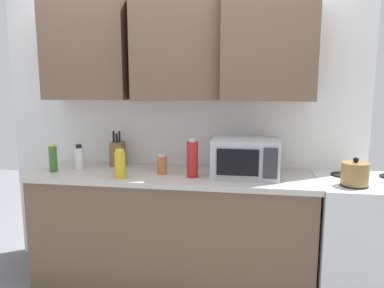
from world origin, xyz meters
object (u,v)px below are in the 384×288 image
bottle_red_sauce (192,159)px  bottle_white_jar (79,158)px  microwave (245,157)px  knife_block (118,153)px  kettle (355,173)px  bottle_yellow_mustard (120,164)px  bottle_spice_jar (162,164)px  stove_range (369,242)px  bottle_green_oil (53,159)px

bottle_red_sauce → bottle_white_jar: bottle_red_sauce is taller
microwave → knife_block: knife_block is taller
microwave → bottle_red_sauce: 0.39m
kettle → bottle_yellow_mustard: bearing=-178.3°
bottle_yellow_mustard → bottle_white_jar: bottle_yellow_mustard is taller
bottle_yellow_mustard → bottle_spice_jar: bearing=31.8°
kettle → bottle_red_sauce: 1.10m
bottle_spice_jar → bottle_white_jar: bearing=177.1°
knife_block → bottle_spice_jar: bearing=-27.0°
stove_range → bottle_white_jar: 2.26m
microwave → bottle_yellow_mustard: (-0.88, -0.20, -0.04)m
bottle_green_oil → bottle_red_sauce: (1.09, 0.01, 0.03)m
kettle → bottle_spice_jar: (-1.34, 0.12, -0.01)m
bottle_green_oil → bottle_yellow_mustard: (0.58, -0.11, 0.00)m
bottle_green_oil → bottle_red_sauce: bearing=0.3°
knife_block → bottle_spice_jar: 0.49m
stove_range → knife_block: 2.03m
kettle → microwave: bearing=168.1°
stove_range → bottle_yellow_mustard: bearing=-174.0°
kettle → bottle_spice_jar: bearing=175.0°
bottle_green_oil → kettle: bearing=-1.5°
microwave → bottle_spice_jar: (-0.62, -0.03, -0.07)m
knife_block → bottle_red_sauce: bearing=-22.2°
kettle → bottle_red_sauce: bearing=176.7°
kettle → knife_block: (-1.78, 0.34, 0.02)m
knife_block → bottle_yellow_mustard: size_ratio=1.37×
bottle_spice_jar → bottle_white_jar: bottle_white_jar is taller
knife_block → microwave: bearing=-10.1°
stove_range → bottle_red_sauce: (-1.27, -0.08, 0.58)m
knife_block → bottle_green_oil: bearing=-146.0°
bottle_green_oil → bottle_red_sauce: 1.09m
stove_range → bottle_green_oil: bottle_green_oil is taller
bottle_yellow_mustard → bottle_spice_jar: size_ratio=1.36×
microwave → bottle_red_sauce: size_ratio=1.69×
bottle_green_oil → bottle_spice_jar: size_ratio=1.38×
microwave → bottle_green_oil: (-1.47, -0.09, -0.04)m
knife_block → bottle_white_jar: bearing=-142.9°
bottle_green_oil → stove_range: bearing=2.0°
stove_range → bottle_red_sauce: 1.40m
microwave → bottle_green_oil: size_ratio=2.24×
kettle → microwave: microwave is taller
microwave → bottle_yellow_mustard: size_ratio=2.27×
stove_range → microwave: bearing=179.2°
kettle → bottle_yellow_mustard: bottle_yellow_mustard is taller
bottle_red_sauce → bottle_white_jar: bearing=174.5°
bottle_yellow_mustard → bottle_red_sauce: size_ratio=0.75×
bottle_red_sauce → bottle_green_oil: bearing=-179.7°
kettle → bottle_white_jar: (-2.02, 0.15, 0.01)m
bottle_yellow_mustard → bottle_spice_jar: bottle_yellow_mustard is taller
microwave → bottle_white_jar: 1.30m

